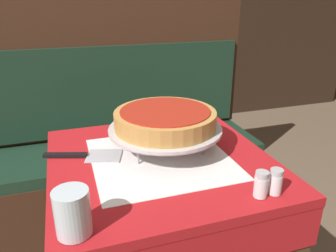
{
  "coord_description": "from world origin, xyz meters",
  "views": [
    {
      "loc": [
        -0.28,
        -0.92,
        1.27
      ],
      "look_at": [
        0.03,
        0.02,
        0.88
      ],
      "focal_mm": 35.0,
      "sensor_mm": 36.0,
      "label": 1
    }
  ],
  "objects": [
    {
      "name": "pizza_server",
      "position": [
        -0.23,
        0.08,
        0.78
      ],
      "size": [
        0.26,
        0.13,
        0.01
      ],
      "color": "#BCBCC1",
      "rests_on": "dining_table_front"
    },
    {
      "name": "booth_bench",
      "position": [
        -0.0,
        0.8,
        0.36
      ],
      "size": [
        1.6,
        0.49,
        1.27
      ],
      "color": "#3D2316",
      "rests_on": "ground_plane"
    },
    {
      "name": "dining_table_rear",
      "position": [
        -0.14,
        1.72,
        0.66
      ],
      "size": [
        0.72,
        0.72,
        0.77
      ],
      "color": "beige",
      "rests_on": "ground_plane"
    },
    {
      "name": "condiment_caddy",
      "position": [
        -0.11,
        1.7,
        0.81
      ],
      "size": [
        0.13,
        0.13,
        0.17
      ],
      "color": "black",
      "rests_on": "dining_table_rear"
    },
    {
      "name": "dining_table_front",
      "position": [
        0.0,
        0.0,
        0.66
      ],
      "size": [
        0.71,
        0.71,
        0.77
      ],
      "color": "red",
      "rests_on": "ground_plane"
    },
    {
      "name": "deep_dish_pizza",
      "position": [
        0.03,
        0.05,
        0.89
      ],
      "size": [
        0.34,
        0.34,
        0.06
      ],
      "color": "#C68E47",
      "rests_on": "pizza_pan_stand"
    },
    {
      "name": "pepper_shaker",
      "position": [
        0.23,
        -0.3,
        0.81
      ],
      "size": [
        0.04,
        0.04,
        0.07
      ],
      "color": "silver",
      "rests_on": "dining_table_front"
    },
    {
      "name": "salt_shaker",
      "position": [
        0.19,
        -0.3,
        0.81
      ],
      "size": [
        0.04,
        0.04,
        0.07
      ],
      "color": "silver",
      "rests_on": "dining_table_front"
    },
    {
      "name": "water_glass_near",
      "position": [
        -0.29,
        -0.29,
        0.83
      ],
      "size": [
        0.08,
        0.08,
        0.11
      ],
      "color": "silver",
      "rests_on": "dining_table_front"
    },
    {
      "name": "pizza_pan_stand",
      "position": [
        0.03,
        0.05,
        0.85
      ],
      "size": [
        0.38,
        0.38,
        0.09
      ],
      "color": "#ADADB2",
      "rests_on": "dining_table_front"
    },
    {
      "name": "back_wall_panel",
      "position": [
        0.0,
        2.25,
        1.2
      ],
      "size": [
        6.0,
        0.04,
        2.4
      ],
      "primitive_type": "cube",
      "color": "black",
      "rests_on": "ground_plane"
    }
  ]
}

